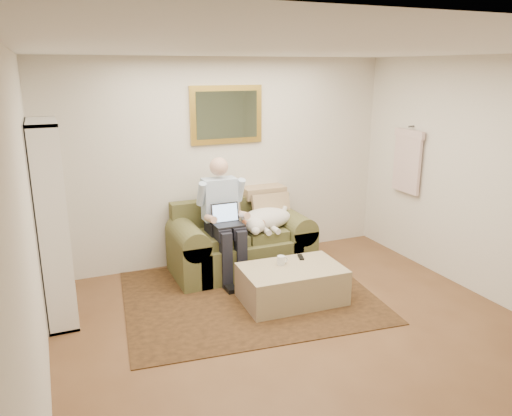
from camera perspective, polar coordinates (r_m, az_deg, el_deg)
room_shell at (r=4.50m, az=5.42°, el=0.64°), size 4.51×5.00×2.61m
rug at (r=5.67m, az=-0.81°, el=-10.02°), size 2.93×2.45×0.01m
sofa at (r=6.28m, az=-1.77°, el=-4.47°), size 1.72×0.88×1.03m
seated_man at (r=5.92m, az=-3.57°, el=-1.41°), size 0.57×0.81×1.45m
laptop at (r=5.85m, az=-3.35°, el=-1.26°), size 0.33×0.26×0.24m
sleeping_dog at (r=6.20m, az=1.16°, el=-1.21°), size 0.71×0.45×0.26m
ottoman at (r=5.50m, az=4.09°, el=-8.67°), size 1.11×0.74×0.39m
coffee_mug at (r=5.47m, az=2.88°, el=-6.00°), size 0.08×0.08×0.10m
tv_remote at (r=5.68m, az=5.13°, el=-5.61°), size 0.09×0.16×0.02m
bookshelf at (r=5.27m, az=-22.28°, el=-1.65°), size 0.28×0.80×2.00m
wall_mirror at (r=6.33m, az=-3.38°, el=10.59°), size 0.94×0.04×0.72m
hanging_shirt at (r=6.72m, az=16.92°, el=5.51°), size 0.06×0.52×0.90m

